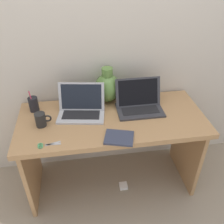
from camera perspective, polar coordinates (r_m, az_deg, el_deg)
The scene contains 11 objects.
ground_plane at distance 2.31m, azimuth 0.00°, elevation -15.81°, with size 6.00×6.00×0.00m, color gray.
back_wall at distance 1.90m, azimuth -1.64°, elevation 16.82°, with size 4.40×0.04×2.40m, color beige.
desk at distance 1.91m, azimuth 0.00°, elevation -5.11°, with size 1.39×0.61×0.72m.
laptop_left at distance 1.84m, azimuth -7.17°, elevation 1.33°, with size 0.37×0.27×0.23m.
laptop_right at distance 1.89m, azimuth 6.31°, elevation 2.41°, with size 0.35×0.24×0.23m.
green_vase at distance 1.95m, azimuth -1.09°, elevation 5.83°, with size 0.20×0.20×0.29m.
notebook_stack at distance 1.62m, azimuth 1.67°, elevation -6.01°, with size 0.19×0.15×0.01m, color #33384C.
coffee_mug at distance 1.78m, azimuth -16.27°, elevation -1.71°, with size 0.12×0.08×0.10m.
pen_cup at distance 1.95m, azimuth -17.87°, elevation 1.78°, with size 0.07×0.07×0.18m.
scissors at distance 1.63m, azimuth -15.42°, elevation -7.46°, with size 0.15×0.05×0.01m.
power_brick at distance 2.26m, azimuth 2.67°, elevation -16.85°, with size 0.07×0.07×0.03m, color white.
Camera 1 is at (-0.22, -1.45, 1.79)m, focal length 39.13 mm.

